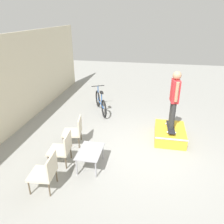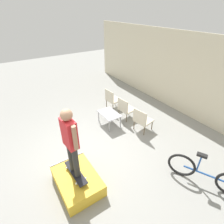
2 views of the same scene
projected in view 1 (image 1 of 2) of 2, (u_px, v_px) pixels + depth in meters
name	position (u px, v px, depth m)	size (l,w,h in m)	color
ground_plane	(146.00, 151.00, 6.11)	(24.00, 24.00, 0.00)	gray
skate_ramp_box	(170.00, 134.00, 6.66)	(1.25, 0.89, 0.36)	gold
skateboard_on_ramp	(171.00, 127.00, 6.52)	(0.86, 0.28, 0.07)	black
person_skater	(175.00, 96.00, 6.10)	(0.57, 0.24, 1.68)	#2D2D2D
coffee_table	(90.00, 153.00, 5.35)	(0.84, 0.56, 0.46)	#9E9EA3
patio_chair_left	(46.00, 171.00, 4.64)	(0.56, 0.56, 0.85)	brown
patio_chair_center	(63.00, 148.00, 5.45)	(0.56, 0.56, 0.85)	brown
patio_chair_right	(75.00, 130.00, 6.28)	(0.61, 0.61, 0.85)	brown
bicycle	(101.00, 103.00, 8.46)	(1.60, 0.84, 0.93)	black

